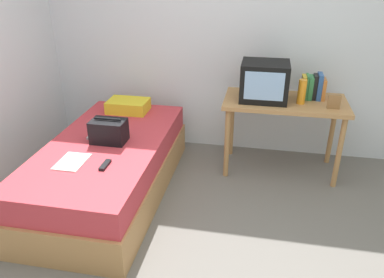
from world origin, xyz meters
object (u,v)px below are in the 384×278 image
desk (284,109)px  remote_silver (92,135)px  water_bottle (302,92)px  pillow (128,106)px  book_row (313,87)px  picture_frame (334,102)px  tv (264,81)px  remote_dark (105,165)px  bed (109,168)px  magazine (72,162)px  handbag (109,131)px

desk → remote_silver: 1.83m
water_bottle → pillow: size_ratio=0.55×
book_row → remote_silver: (-1.96, -0.76, -0.33)m
picture_frame → tv: bearing=168.0°
picture_frame → remote_dark: bearing=-151.0°
bed → water_bottle: water_bottle is taller
water_bottle → magazine: bearing=-149.3°
desk → magazine: size_ratio=4.00×
water_bottle → magazine: size_ratio=0.79×
book_row → magazine: size_ratio=0.85×
desk → picture_frame: bearing=-20.4°
picture_frame → remote_silver: size_ratio=0.91×
water_bottle → book_row: size_ratio=0.93×
handbag → remote_dark: size_ratio=1.92×
tv → handbag: 1.51m
bed → desk: 1.76m
pillow → remote_silver: bearing=-99.7°
tv → pillow: tv is taller
pillow → handbag: (0.08, -0.72, 0.04)m
picture_frame → handbag: bearing=-163.3°
desk → remote_dark: (-1.38, -1.15, -0.12)m
book_row → handbag: size_ratio=0.82×
bed → water_bottle: (1.68, 0.68, 0.61)m
desk → book_row: bearing=21.2°
bed → remote_dark: 0.52m
bed → handbag: (0.03, 0.01, 0.37)m
water_bottle → remote_silver: 1.96m
tv → magazine: 1.87m
water_bottle → remote_dark: water_bottle is taller
picture_frame → bed: bearing=-163.2°
picture_frame → pillow: picture_frame is taller
bed → book_row: 2.07m
desk → tv: 0.35m
water_bottle → magazine: (-1.80, -1.07, -0.34)m
water_bottle → pillow: (-1.73, 0.06, -0.28)m
book_row → pillow: (-1.84, -0.11, -0.28)m
remote_dark → pillow: bearing=100.6°
desk → remote_silver: (-1.70, -0.66, -0.12)m
book_row → magazine: bearing=-147.2°
bed → desk: size_ratio=1.72×
bed → magazine: (-0.12, -0.39, 0.27)m
book_row → remote_silver: size_ratio=1.71×
book_row → remote_silver: bearing=-158.7°
magazine → bed: bearing=73.1°
remote_dark → remote_silver: 0.58m
book_row → magazine: 2.30m
handbag → remote_silver: 0.22m
handbag → tv: bearing=28.7°
book_row → water_bottle: bearing=-125.2°
water_bottle → handbag: 1.79m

